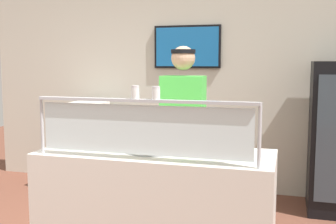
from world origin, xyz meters
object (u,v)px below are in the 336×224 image
pizza_server (153,145)px  parmesan_shaker (135,93)px  pizza_box_stack (86,110)px  pizza_tray (154,147)px  worker_figure (183,131)px  pepper_flake_shaker (156,94)px

pizza_server → parmesan_shaker: (-0.01, -0.33, 0.42)m
pizza_server → pizza_box_stack: (-1.45, 1.70, 0.04)m
pizza_server → pizza_box_stack: 2.24m
pizza_tray → pizza_box_stack: 2.22m
pizza_server → worker_figure: worker_figure is taller
pizza_server → pepper_flake_shaker: (0.14, -0.33, 0.42)m
pizza_box_stack → pizza_server: bearing=-49.6°
pizza_tray → parmesan_shaker: bearing=-92.3°
pizza_box_stack → parmesan_shaker: bearing=-54.7°
pizza_server → pepper_flake_shaker: pepper_flake_shaker is taller
pizza_tray → worker_figure: 0.57m
pizza_tray → parmesan_shaker: size_ratio=5.53×
pepper_flake_shaker → worker_figure: (-0.04, 0.91, -0.40)m
pepper_flake_shaker → parmesan_shaker: bearing=180.0°
pizza_tray → pizza_server: size_ratio=1.81×
pizza_server → parmesan_shaker: bearing=-99.3°
pepper_flake_shaker → pizza_box_stack: size_ratio=0.19×
worker_figure → parmesan_shaker: bearing=-96.5°
pepper_flake_shaker → pizza_server: bearing=112.2°
pizza_server → pepper_flake_shaker: bearing=-75.2°
pizza_tray → pizza_box_stack: bearing=130.9°
parmesan_shaker → pizza_box_stack: bearing=125.3°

